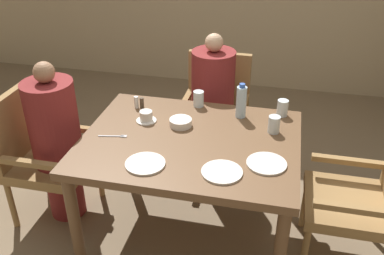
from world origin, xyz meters
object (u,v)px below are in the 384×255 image
chair_left_side (40,152)px  plate_main_right (222,172)px  chair_right_side (365,195)px  chair_far_side (215,108)px  plate_dessert_center (267,164)px  glass_tall_far (274,124)px  diner_in_far_chair (212,105)px  glass_tall_mid (199,99)px  plate_main_left (145,164)px  diner_in_left_chair (57,142)px  teacup_with_saucer (146,117)px  bowl_small (181,122)px  water_bottle (241,102)px  glass_tall_near (283,108)px

chair_left_side → plate_main_right: chair_left_side is taller
chair_left_side → chair_right_side: same height
chair_far_side → plate_dessert_center: size_ratio=4.10×
plate_main_right → glass_tall_far: bearing=64.2°
chair_far_side → diner_in_far_chair: 0.17m
chair_right_side → glass_tall_mid: size_ratio=8.36×
plate_main_right → glass_tall_mid: glass_tall_mid is taller
chair_far_side → chair_left_side: bearing=-139.2°
plate_main_left → plate_main_right: (0.42, 0.02, 0.00)m
chair_right_side → diner_in_far_chair: bearing=144.0°
plate_main_right → glass_tall_far: glass_tall_far is taller
chair_left_side → diner_in_left_chair: diner_in_left_chair is taller
teacup_with_saucer → chair_left_side: bearing=-168.0°
bowl_small → diner_in_far_chair: bearing=81.2°
chair_left_side → chair_far_side: 1.36m
plate_main_left → water_bottle: (0.43, 0.66, 0.10)m
teacup_with_saucer → bowl_small: 0.23m
diner_in_far_chair → plate_dessert_center: size_ratio=5.20×
bowl_small → glass_tall_near: bearing=24.8°
glass_tall_near → plate_main_right: bearing=-111.0°
bowl_small → teacup_with_saucer: bearing=177.8°
water_bottle → glass_tall_mid: 0.32m
diner_in_left_chair → plate_main_right: size_ratio=5.19×
chair_right_side → glass_tall_near: bearing=140.5°
chair_right_side → water_bottle: size_ratio=3.87×
plate_main_left → water_bottle: water_bottle is taller
bowl_small → chair_left_side: bearing=-171.4°
chair_left_side → diner_in_far_chair: (1.03, 0.75, 0.10)m
diner_in_far_chair → plate_main_right: 1.09m
glass_tall_near → glass_tall_far: (-0.04, -0.23, 0.00)m
diner_in_left_chair → bowl_small: 0.83m
chair_right_side → teacup_with_saucer: size_ratio=6.90×
diner_in_far_chair → chair_right_side: (1.03, -0.75, -0.10)m
chair_right_side → glass_tall_far: bearing=161.1°
diner_in_far_chair → plate_main_right: diner_in_far_chair is taller
diner_in_left_chair → plate_main_right: 1.18m
water_bottle → glass_tall_near: (0.26, 0.08, -0.05)m
bowl_small → plate_main_left: bearing=-100.1°
glass_tall_mid → chair_left_side: bearing=-156.3°
chair_far_side → plate_main_left: size_ratio=4.10×
plate_main_right → bowl_small: bearing=127.2°
chair_far_side → teacup_with_saucer: size_ratio=6.90×
plate_main_right → teacup_with_saucer: (-0.56, 0.45, 0.02)m
plate_main_left → plate_dessert_center: (0.64, 0.15, 0.00)m
glass_tall_near → chair_right_side: bearing=-39.5°
teacup_with_saucer → water_bottle: size_ratio=0.56×
plate_main_left → plate_dessert_center: size_ratio=1.00×
water_bottle → chair_right_side: bearing=-24.0°
plate_dessert_center → teacup_with_saucer: teacup_with_saucer is taller
diner_in_far_chair → glass_tall_near: size_ratio=10.60×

